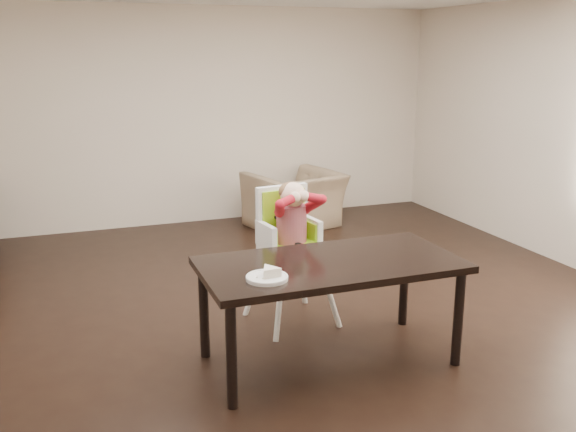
% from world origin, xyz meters
% --- Properties ---
extents(ground, '(7.00, 7.00, 0.00)m').
position_xyz_m(ground, '(0.00, 0.00, 0.00)').
color(ground, black).
rests_on(ground, ground).
extents(room_walls, '(6.02, 7.02, 2.71)m').
position_xyz_m(room_walls, '(0.00, 0.00, 1.86)').
color(room_walls, beige).
rests_on(room_walls, ground).
extents(dining_table, '(1.80, 0.90, 0.75)m').
position_xyz_m(dining_table, '(-0.17, -0.65, 0.67)').
color(dining_table, black).
rests_on(dining_table, ground).
extents(high_chair, '(0.55, 0.55, 1.17)m').
position_xyz_m(high_chair, '(-0.18, 0.12, 0.83)').
color(high_chair, white).
rests_on(high_chair, ground).
extents(plate, '(0.35, 0.35, 0.08)m').
position_xyz_m(plate, '(-0.69, -0.84, 0.78)').
color(plate, white).
rests_on(plate, dining_table).
extents(armchair, '(1.20, 0.93, 0.92)m').
position_xyz_m(armchair, '(0.88, 2.80, 0.46)').
color(armchair, '#957D5F').
rests_on(armchair, ground).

